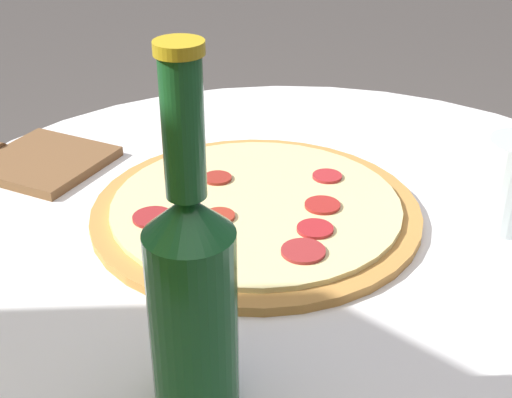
# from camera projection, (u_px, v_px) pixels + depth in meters

# --- Properties ---
(table) EXTENTS (0.90, 0.90, 0.70)m
(table) POSITION_uv_depth(u_px,v_px,m) (298.00, 358.00, 0.85)
(table) COLOR white
(table) RESTS_ON ground_plane
(pizza) EXTENTS (0.36, 0.36, 0.02)m
(pizza) POSITION_uv_depth(u_px,v_px,m) (256.00, 209.00, 0.79)
(pizza) COLOR #B77F3D
(pizza) RESTS_ON table
(beer_bottle) EXTENTS (0.06, 0.06, 0.28)m
(beer_bottle) POSITION_uv_depth(u_px,v_px,m) (192.00, 290.00, 0.50)
(beer_bottle) COLOR #195628
(beer_bottle) RESTS_ON table
(pizza_paddle) EXTENTS (0.30, 0.17, 0.02)m
(pizza_paddle) POSITION_uv_depth(u_px,v_px,m) (24.00, 156.00, 0.91)
(pizza_paddle) COLOR brown
(pizza_paddle) RESTS_ON table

